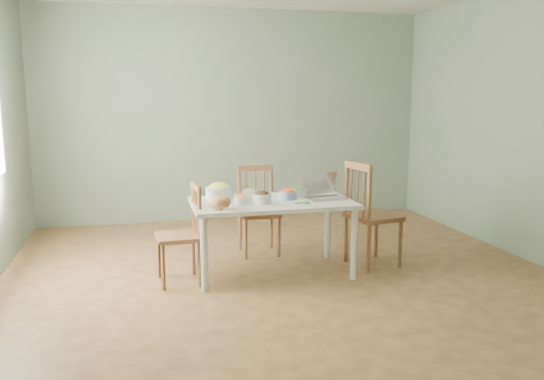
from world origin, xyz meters
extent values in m
cube|color=#4A351A|center=(0.00, 0.00, 0.00)|extent=(5.00, 5.00, 0.00)
cube|color=#5B7257|center=(0.00, 2.50, 1.35)|extent=(5.00, 0.00, 2.70)
cube|color=#5B7257|center=(0.00, -2.50, 1.35)|extent=(5.00, 0.00, 2.70)
cube|color=#5B7257|center=(2.50, 0.00, 1.35)|extent=(0.00, 5.00, 2.70)
ellipsoid|color=tan|center=(-0.58, -0.08, 0.74)|extent=(0.23, 0.23, 0.13)
cube|color=#FDF6CD|center=(-0.51, -0.18, 0.69)|extent=(0.11, 0.05, 0.03)
cylinder|color=#DABC82|center=(0.20, 0.46, 0.69)|extent=(0.22, 0.22, 0.02)
camera|label=1|loc=(-1.22, -4.60, 1.64)|focal=36.32mm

